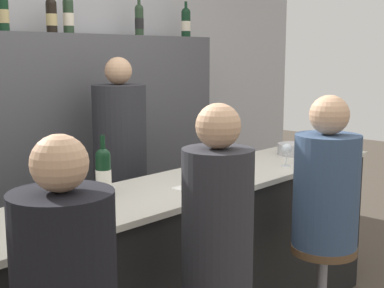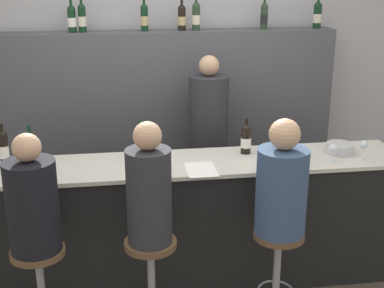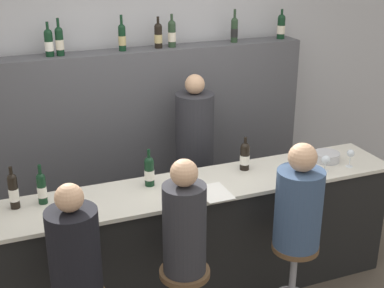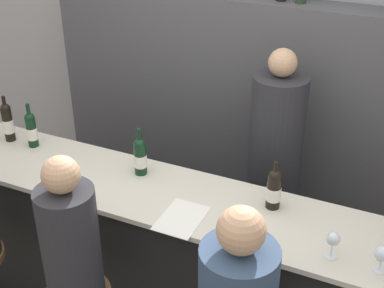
% 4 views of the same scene
% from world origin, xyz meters
% --- Properties ---
extents(wall_back, '(6.40, 0.05, 2.60)m').
position_xyz_m(wall_back, '(0.00, 1.73, 1.30)').
color(wall_back, '#B2B2B7').
rests_on(wall_back, ground_plane).
extents(bar_counter, '(3.30, 0.58, 0.99)m').
position_xyz_m(bar_counter, '(0.00, 0.27, 0.50)').
color(bar_counter, black).
rests_on(bar_counter, ground_plane).
extents(back_bar_cabinet, '(3.09, 0.28, 1.80)m').
position_xyz_m(back_bar_cabinet, '(0.00, 1.50, 0.90)').
color(back_bar_cabinet, '#4C4C51').
rests_on(back_bar_cabinet, ground_plane).
extents(wine_bottle_counter_0, '(0.07, 0.07, 0.31)m').
position_xyz_m(wine_bottle_counter_0, '(-1.30, 0.39, 1.12)').
color(wine_bottle_counter_0, black).
rests_on(wine_bottle_counter_0, bar_counter).
extents(wine_bottle_counter_1, '(0.07, 0.07, 0.29)m').
position_xyz_m(wine_bottle_counter_1, '(-1.12, 0.39, 1.11)').
color(wine_bottle_counter_1, black).
rests_on(wine_bottle_counter_1, bar_counter).
extents(wine_bottle_counter_2, '(0.08, 0.08, 0.29)m').
position_xyz_m(wine_bottle_counter_2, '(-0.33, 0.39, 1.11)').
color(wine_bottle_counter_2, black).
rests_on(wine_bottle_counter_2, bar_counter).
extents(wine_bottle_counter_3, '(0.08, 0.08, 0.28)m').
position_xyz_m(wine_bottle_counter_3, '(0.48, 0.39, 1.11)').
color(wine_bottle_counter_3, black).
rests_on(wine_bottle_counter_3, bar_counter).
extents(wine_bottle_backbar_0, '(0.07, 0.07, 0.29)m').
position_xyz_m(wine_bottle_backbar_0, '(-0.84, 1.50, 1.92)').
color(wine_bottle_backbar_0, black).
rests_on(wine_bottle_backbar_0, back_bar_cabinet).
extents(wine_bottle_backbar_1, '(0.07, 0.07, 0.32)m').
position_xyz_m(wine_bottle_backbar_1, '(-0.75, 1.50, 1.92)').
color(wine_bottle_backbar_1, black).
rests_on(wine_bottle_backbar_1, back_bar_cabinet).
extents(wine_bottle_backbar_2, '(0.07, 0.07, 0.32)m').
position_xyz_m(wine_bottle_backbar_2, '(-0.21, 1.50, 1.92)').
color(wine_bottle_backbar_2, black).
rests_on(wine_bottle_backbar_2, back_bar_cabinet).
extents(wine_bottle_backbar_3, '(0.07, 0.07, 0.28)m').
position_xyz_m(wine_bottle_backbar_3, '(0.13, 1.50, 1.91)').
color(wine_bottle_backbar_3, black).
rests_on(wine_bottle_backbar_3, back_bar_cabinet).
extents(wine_bottle_backbar_4, '(0.07, 0.07, 0.30)m').
position_xyz_m(wine_bottle_backbar_4, '(0.26, 1.50, 1.92)').
color(wine_bottle_backbar_4, '#233823').
rests_on(wine_bottle_backbar_4, back_bar_cabinet).
extents(wine_bottle_backbar_5, '(0.07, 0.07, 0.31)m').
position_xyz_m(wine_bottle_backbar_5, '(0.89, 1.50, 1.92)').
color(wine_bottle_backbar_5, '#233823').
rests_on(wine_bottle_backbar_5, back_bar_cabinet).
extents(wine_bottle_backbar_6, '(0.08, 0.08, 0.29)m').
position_xyz_m(wine_bottle_backbar_6, '(1.41, 1.50, 1.92)').
color(wine_bottle_backbar_6, black).
rests_on(wine_bottle_backbar_6, back_bar_cabinet).
extents(wine_glass_0, '(0.07, 0.07, 0.14)m').
position_xyz_m(wine_glass_0, '(0.84, 0.12, 1.09)').
color(wine_glass_0, silver).
rests_on(wine_glass_0, bar_counter).
extents(wine_glass_1, '(0.07, 0.07, 0.13)m').
position_xyz_m(wine_glass_1, '(1.06, 0.12, 1.08)').
color(wine_glass_1, silver).
rests_on(wine_glass_1, bar_counter).
extents(wine_glass_2, '(0.06, 0.06, 0.15)m').
position_xyz_m(wine_glass_2, '(1.30, 0.12, 1.10)').
color(wine_glass_2, silver).
rests_on(wine_glass_2, bar_counter).
extents(metal_bowl, '(0.22, 0.22, 0.08)m').
position_xyz_m(metal_bowl, '(1.20, 0.29, 1.03)').
color(metal_bowl, '#B7B7BC').
rests_on(metal_bowl, bar_counter).
extents(tasting_menu, '(0.21, 0.30, 0.00)m').
position_xyz_m(tasting_menu, '(0.08, 0.10, 0.99)').
color(tasting_menu, white).
rests_on(tasting_menu, bar_counter).
extents(guest_seated_left, '(0.32, 0.32, 0.76)m').
position_xyz_m(guest_seated_left, '(-1.02, -0.32, 1.01)').
color(guest_seated_left, black).
rests_on(guest_seated_left, bar_stool_left).
extents(guest_seated_middle, '(0.29, 0.29, 0.80)m').
position_xyz_m(guest_seated_middle, '(-0.31, -0.32, 1.03)').
color(guest_seated_middle, '#28282D').
rests_on(guest_seated_middle, bar_stool_middle).
extents(bar_stool_right, '(0.34, 0.34, 0.68)m').
position_xyz_m(bar_stool_right, '(0.54, -0.32, 0.53)').
color(bar_stool_right, gray).
rests_on(bar_stool_right, ground_plane).
extents(guest_seated_right, '(0.33, 0.33, 0.78)m').
position_xyz_m(guest_seated_right, '(0.54, -0.32, 1.02)').
color(guest_seated_right, '#334766').
rests_on(guest_seated_right, bar_stool_right).
extents(bartender, '(0.34, 0.34, 1.64)m').
position_xyz_m(bartender, '(0.30, 1.04, 0.76)').
color(bartender, '#28282D').
rests_on(bartender, ground_plane).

